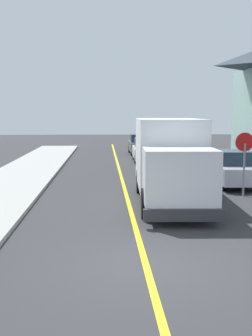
# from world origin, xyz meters

# --- Properties ---
(ground_plane) EXTENTS (120.00, 120.00, 0.00)m
(ground_plane) POSITION_xyz_m (0.00, 0.00, 0.00)
(ground_plane) COLOR #303033
(centre_line_yellow) EXTENTS (0.16, 56.00, 0.01)m
(centre_line_yellow) POSITION_xyz_m (0.00, 10.00, 0.00)
(centre_line_yellow) COLOR gold
(centre_line_yellow) RESTS_ON ground
(box_truck) EXTENTS (2.71, 7.28, 3.20)m
(box_truck) POSITION_xyz_m (1.59, 6.71, 1.77)
(box_truck) COLOR white
(box_truck) RESTS_ON ground
(parked_car_near) EXTENTS (1.91, 4.44, 1.67)m
(parked_car_near) POSITION_xyz_m (2.57, 13.33, 0.79)
(parked_car_near) COLOR black
(parked_car_near) RESTS_ON ground
(parked_car_mid) EXTENTS (1.90, 4.44, 1.67)m
(parked_car_mid) POSITION_xyz_m (2.09, 20.74, 0.79)
(parked_car_mid) COLOR silver
(parked_car_mid) RESTS_ON ground
(parked_car_far) EXTENTS (1.82, 4.41, 1.67)m
(parked_car_far) POSITION_xyz_m (2.14, 26.37, 0.79)
(parked_car_far) COLOR #4C564C
(parked_car_far) RESTS_ON ground
(parked_van_across) EXTENTS (2.01, 4.48, 1.67)m
(parked_van_across) POSITION_xyz_m (5.20, 10.37, 0.79)
(parked_van_across) COLOR #B7B7BC
(parked_van_across) RESTS_ON ground
(stop_sign) EXTENTS (0.80, 0.10, 2.65)m
(stop_sign) POSITION_xyz_m (4.82, 7.73, 1.86)
(stop_sign) COLOR gray
(stop_sign) RESTS_ON ground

